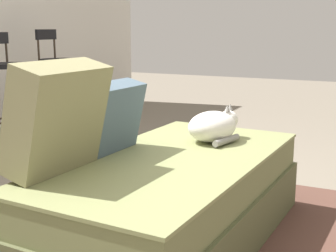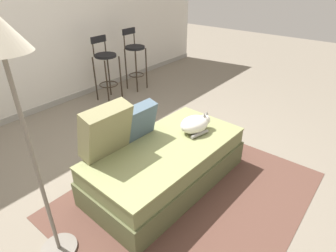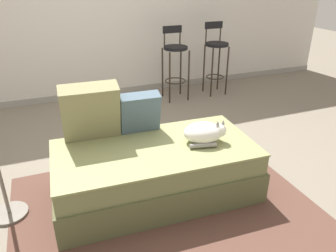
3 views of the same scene
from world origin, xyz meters
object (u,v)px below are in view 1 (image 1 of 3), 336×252
(bar_stool_by_doorway, at_px, (57,73))
(throw_pillow_corner, at_px, (58,117))
(throw_pillow_middle, at_px, (114,116))
(couch, at_px, (173,200))
(bar_stool_near_window, at_px, (8,82))
(cat, at_px, (214,126))

(bar_stool_by_doorway, bearing_deg, throw_pillow_corner, -140.60)
(throw_pillow_middle, distance_m, bar_stool_by_doorway, 2.48)
(couch, xyz_separation_m, bar_stool_near_window, (1.04, 2.10, 0.39))
(throw_pillow_corner, xyz_separation_m, bar_stool_near_window, (1.48, 1.76, -0.08))
(cat, bearing_deg, bar_stool_near_window, 73.77)
(bar_stool_by_doorway, bearing_deg, couch, -129.00)
(bar_stool_near_window, bearing_deg, couch, -116.34)
(cat, bearing_deg, couch, 171.61)
(couch, height_order, throw_pillow_corner, throw_pillow_corner)
(bar_stool_near_window, height_order, bar_stool_by_doorway, bar_stool_by_doorway)
(throw_pillow_corner, height_order, bar_stool_by_doorway, bar_stool_by_doorway)
(couch, height_order, throw_pillow_middle, throw_pillow_middle)
(throw_pillow_corner, bearing_deg, bar_stool_near_window, 49.91)
(throw_pillow_middle, bearing_deg, cat, -41.26)
(cat, xyz_separation_m, bar_stool_near_window, (0.63, 2.16, 0.08))
(cat, height_order, bar_stool_near_window, bar_stool_near_window)
(couch, xyz_separation_m, throw_pillow_middle, (-0.03, 0.32, 0.40))
(bar_stool_by_doorway, bearing_deg, throw_pillow_middle, -134.20)
(throw_pillow_corner, xyz_separation_m, cat, (0.85, -0.40, -0.16))
(couch, xyz_separation_m, cat, (0.41, -0.06, 0.31))
(throw_pillow_corner, relative_size, bar_stool_by_doorway, 0.46)
(couch, bearing_deg, bar_stool_near_window, 63.66)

